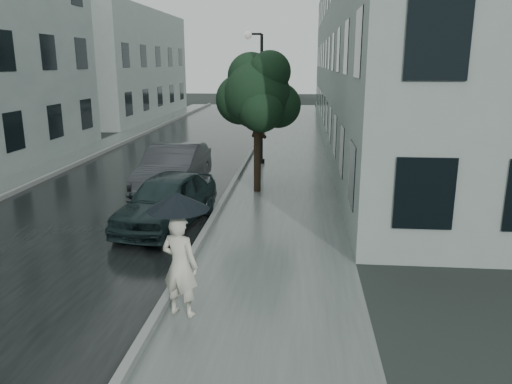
# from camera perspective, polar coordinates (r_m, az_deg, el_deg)

# --- Properties ---
(ground) EXTENTS (120.00, 120.00, 0.00)m
(ground) POSITION_cam_1_polar(r_m,az_deg,el_deg) (9.61, 0.08, -11.27)
(ground) COLOR black
(ground) RESTS_ON ground
(sidewalk) EXTENTS (3.50, 60.00, 0.01)m
(sidewalk) POSITION_cam_1_polar(r_m,az_deg,el_deg) (21.04, 3.72, 3.12)
(sidewalk) COLOR slate
(sidewalk) RESTS_ON ground
(kerb_near) EXTENTS (0.15, 60.00, 0.15)m
(kerb_near) POSITION_cam_1_polar(r_m,az_deg,el_deg) (21.15, -1.23, 3.41)
(kerb_near) COLOR slate
(kerb_near) RESTS_ON ground
(asphalt_road) EXTENTS (6.85, 60.00, 0.00)m
(asphalt_road) POSITION_cam_1_polar(r_m,az_deg,el_deg) (21.83, -10.42, 3.33)
(asphalt_road) COLOR black
(asphalt_road) RESTS_ON ground
(kerb_far) EXTENTS (0.15, 60.00, 0.15)m
(kerb_far) POSITION_cam_1_polar(r_m,az_deg,el_deg) (23.00, -18.87, 3.54)
(kerb_far) COLOR slate
(kerb_far) RESTS_ON ground
(sidewalk_far) EXTENTS (1.70, 60.00, 0.01)m
(sidewalk_far) POSITION_cam_1_polar(r_m,az_deg,el_deg) (23.41, -20.93, 3.36)
(sidewalk_far) COLOR #4C5451
(sidewalk_far) RESTS_ON ground
(building_near) EXTENTS (7.02, 36.00, 9.00)m
(building_near) POSITION_cam_1_polar(r_m,az_deg,el_deg) (28.50, 15.25, 14.77)
(building_near) COLOR gray
(building_near) RESTS_ON ground
(building_far_b) EXTENTS (7.02, 18.00, 8.00)m
(building_far_b) POSITION_cam_1_polar(r_m,az_deg,el_deg) (41.26, -15.86, 13.84)
(building_far_b) COLOR gray
(building_far_b) RESTS_ON ground
(pedestrian) EXTENTS (0.74, 0.59, 1.77)m
(pedestrian) POSITION_cam_1_polar(r_m,az_deg,el_deg) (8.53, -8.68, -8.34)
(pedestrian) COLOR beige
(pedestrian) RESTS_ON sidewalk
(umbrella) EXTENTS (1.09, 1.09, 1.28)m
(umbrella) POSITION_cam_1_polar(r_m,az_deg,el_deg) (8.10, -8.94, -1.06)
(umbrella) COLOR black
(umbrella) RESTS_ON ground
(street_tree) EXTENTS (2.79, 2.54, 4.56)m
(street_tree) POSITION_cam_1_polar(r_m,az_deg,el_deg) (16.30, 0.18, 11.11)
(street_tree) COLOR #332619
(street_tree) RESTS_ON ground
(lamp_post) EXTENTS (0.85, 0.33, 5.39)m
(lamp_post) POSITION_cam_1_polar(r_m,az_deg,el_deg) (20.94, 0.23, 11.58)
(lamp_post) COLOR black
(lamp_post) RESTS_ON ground
(car_near) EXTENTS (2.28, 4.29, 1.39)m
(car_near) POSITION_cam_1_polar(r_m,az_deg,el_deg) (13.26, -10.13, -0.88)
(car_near) COLOR black
(car_near) RESTS_ON ground
(car_far) EXTENTS (1.67, 4.72, 1.55)m
(car_far) POSITION_cam_1_polar(r_m,az_deg,el_deg) (16.71, -9.36, 2.66)
(car_far) COLOR #26282C
(car_far) RESTS_ON ground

